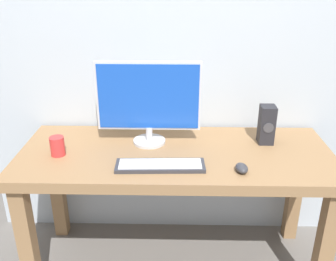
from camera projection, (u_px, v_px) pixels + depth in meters
ground_plane at (175, 261)px, 2.29m from camera, size 6.00×6.00×0.00m
desk at (176, 169)px, 2.03m from camera, size 1.66×0.67×0.75m
monitor at (149, 100)px, 2.00m from camera, size 0.56×0.18×0.45m
keyboard_primary at (161, 165)px, 1.82m from camera, size 0.44×0.14×0.02m
mouse at (242, 168)px, 1.78m from camera, size 0.07×0.09×0.04m
speaker_right at (267, 125)px, 2.05m from camera, size 0.08×0.09×0.21m
coffee_mug at (58, 146)px, 1.93m from camera, size 0.07×0.07×0.10m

